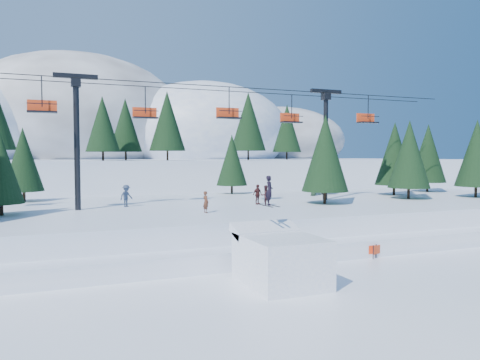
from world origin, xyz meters
name	(u,v)px	position (x,y,z in m)	size (l,w,h in m)	color
ground	(298,293)	(0.00, 0.00, 0.00)	(160.00, 160.00, 0.00)	white
mid_shelf	(192,220)	(0.00, 18.00, 1.25)	(70.00, 22.00, 2.50)	white
berm	(236,251)	(0.00, 8.00, 0.55)	(70.00, 6.00, 1.10)	white
mountain_ridge	(82,140)	(-5.08, 73.35, 9.64)	(119.00, 60.16, 26.46)	white
jump_kicker	(280,258)	(-0.05, 1.85, 1.35)	(3.68, 5.01, 5.56)	white
chairlift	(206,124)	(1.30, 18.05, 9.32)	(46.00, 3.21, 10.28)	black
conifer_stand	(195,152)	(0.31, 17.98, 6.96)	(61.30, 18.82, 9.90)	black
distant_skiers	(197,195)	(0.26, 17.49, 3.34)	(29.11, 10.13, 1.78)	#471F1F
banner_near	(357,251)	(7.16, 5.13, 0.54)	(2.84, 0.42, 0.90)	black
banner_far	(384,248)	(9.43, 5.23, 0.54)	(2.66, 1.09, 0.90)	black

